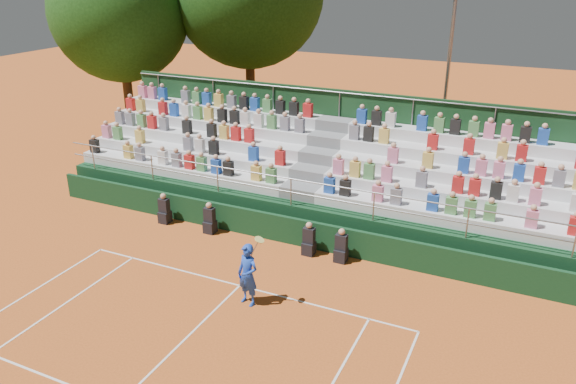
% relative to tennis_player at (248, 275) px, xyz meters
% --- Properties ---
extents(ground, '(90.00, 90.00, 0.00)m').
position_rel_tennis_player_xyz_m(ground, '(-0.70, 0.71, -0.95)').
color(ground, '#C15A20').
rests_on(ground, ground).
extents(courtside_wall, '(20.00, 0.15, 1.00)m').
position_rel_tennis_player_xyz_m(courtside_wall, '(-0.70, 3.91, -0.45)').
color(courtside_wall, '#0D3219').
rests_on(courtside_wall, ground).
extents(line_officials, '(7.47, 0.40, 1.19)m').
position_rel_tennis_player_xyz_m(line_officials, '(-1.75, 3.46, -0.47)').
color(line_officials, black).
rests_on(line_officials, ground).
extents(grandstand, '(20.00, 5.20, 4.40)m').
position_rel_tennis_player_xyz_m(grandstand, '(-0.70, 7.15, 0.15)').
color(grandstand, '#0D3219').
rests_on(grandstand, ground).
extents(tennis_player, '(0.92, 0.60, 2.22)m').
position_rel_tennis_player_xyz_m(tennis_player, '(0.00, 0.00, 0.00)').
color(tennis_player, blue).
rests_on(tennis_player, ground).
extents(tree_west, '(7.12, 7.12, 10.30)m').
position_rel_tennis_player_xyz_m(tree_west, '(-13.87, 11.79, 5.79)').
color(tree_west, '#342413').
rests_on(tree_west, ground).
extents(floodlight_mast, '(0.60, 0.25, 8.14)m').
position_rel_tennis_player_xyz_m(floodlight_mast, '(2.75, 13.59, 3.80)').
color(floodlight_mast, gray).
rests_on(floodlight_mast, ground).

